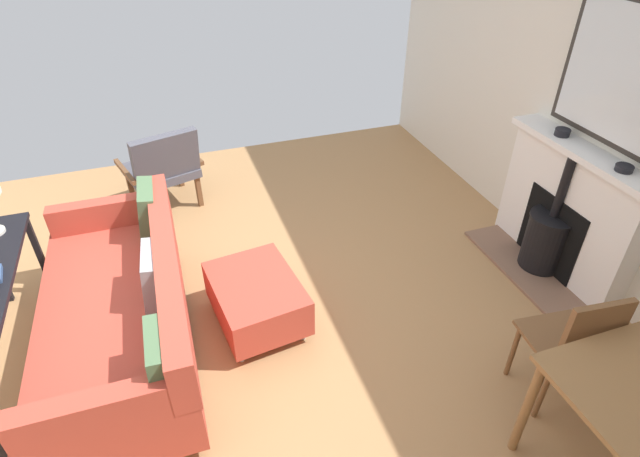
% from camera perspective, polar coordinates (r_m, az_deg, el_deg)
% --- Properties ---
extents(ground_plane, '(5.61, 5.71, 0.01)m').
position_cam_1_polar(ground_plane, '(3.73, -9.93, -10.95)').
color(ground_plane, '#A87A4C').
extents(wall_left, '(0.12, 5.71, 2.85)m').
position_cam_1_polar(wall_left, '(4.18, 29.83, 13.61)').
color(wall_left, silver).
rests_on(wall_left, ground).
extents(fireplace, '(0.54, 1.34, 1.06)m').
position_cam_1_polar(fireplace, '(4.34, 25.84, 1.04)').
color(fireplace, brown).
rests_on(fireplace, ground).
extents(mirror_over_mantel, '(0.04, 0.98, 0.94)m').
position_cam_1_polar(mirror_over_mantel, '(3.97, 31.19, 14.81)').
color(mirror_over_mantel, '#2D2823').
extents(mantel_bowl_near, '(0.11, 0.11, 0.05)m').
position_cam_1_polar(mantel_bowl_near, '(4.22, 25.95, 9.90)').
color(mantel_bowl_near, black).
rests_on(mantel_bowl_near, fireplace).
extents(mantel_bowl_far, '(0.12, 0.12, 0.04)m').
position_cam_1_polar(mantel_bowl_far, '(3.88, 31.41, 5.94)').
color(mantel_bowl_far, black).
rests_on(mantel_bowl_far, fireplace).
extents(sofa, '(0.92, 1.94, 0.82)m').
position_cam_1_polar(sofa, '(3.51, -21.42, -8.81)').
color(sofa, '#B2B2B7').
rests_on(sofa, ground).
extents(ottoman, '(0.65, 0.80, 0.38)m').
position_cam_1_polar(ottoman, '(3.57, -7.26, -7.84)').
color(ottoman, '#B2B2B7').
rests_on(ottoman, ground).
extents(armchair_accent, '(0.80, 0.75, 0.83)m').
position_cam_1_polar(armchair_accent, '(4.90, -17.51, 6.83)').
color(armchair_accent, brown).
rests_on(armchair_accent, ground).
extents(dining_chair_near_fireplace, '(0.44, 0.44, 0.89)m').
position_cam_1_polar(dining_chair_near_fireplace, '(3.20, 27.05, -11.45)').
color(dining_chair_near_fireplace, brown).
rests_on(dining_chair_near_fireplace, ground).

